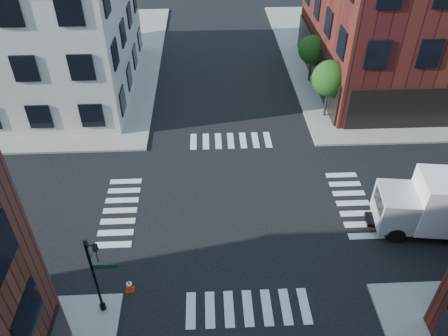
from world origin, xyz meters
TOP-DOWN VIEW (x-y plane):
  - ground at (0.00, 0.00)m, footprint 120.00×120.00m
  - sidewalk_ne at (21.00, 21.00)m, footprint 30.00×30.00m
  - sidewalk_nw at (-21.00, 21.00)m, footprint 30.00×30.00m
  - tree_near at (7.56, 9.98)m, footprint 2.69×2.69m
  - tree_far at (7.56, 15.98)m, footprint 2.43×2.43m
  - signal_pole at (-6.72, -6.68)m, footprint 1.29×1.24m
  - traffic_cone at (-5.70, -5.70)m, footprint 0.41×0.41m

SIDE VIEW (x-z plane):
  - ground at x=0.00m, z-range 0.00..0.00m
  - sidewalk_ne at x=21.00m, z-range 0.00..0.15m
  - sidewalk_nw at x=-21.00m, z-range 0.00..0.15m
  - traffic_cone at x=-5.70m, z-range -0.01..0.70m
  - signal_pole at x=-6.72m, z-range 0.56..5.16m
  - tree_far at x=7.56m, z-range 0.84..4.91m
  - tree_near at x=7.56m, z-range 0.91..5.41m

